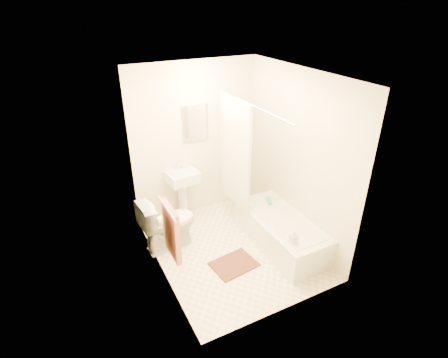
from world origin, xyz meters
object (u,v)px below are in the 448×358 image
toilet (168,223)px  sink (183,193)px  bath_mat (234,264)px  bathtub (281,232)px  soap_bottle (294,237)px

toilet → sink: (0.45, 0.58, 0.06)m
toilet → bath_mat: bearing=-146.4°
bathtub → bath_mat: size_ratio=2.65×
sink → bath_mat: 1.43m
bath_mat → soap_bottle: bearing=-33.2°
bathtub → soap_bottle: 0.61m
bathtub → sink: bearing=127.6°
sink → soap_bottle: bearing=-72.3°
toilet → bath_mat: (0.62, -0.78, -0.37)m
bath_mat → soap_bottle: size_ratio=3.10×
bathtub → toilet: bearing=154.4°
sink → bathtub: (0.97, -1.26, -0.23)m
toilet → bath_mat: toilet is taller
sink → bathtub: sink is taller
sink → bathtub: bearing=-58.7°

